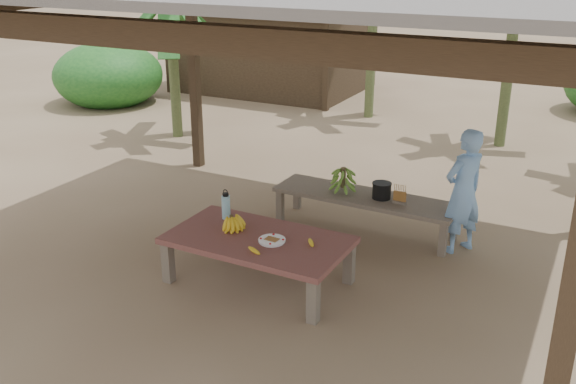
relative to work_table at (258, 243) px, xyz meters
The scene contains 14 objects.
ground 0.69m from the work_table, 78.49° to the left, with size 80.00×80.00×0.00m, color brown.
work_table is the anchor object (origin of this frame).
bench 1.77m from the work_table, 73.85° to the left, with size 2.21×0.65×0.45m.
ripe_banana_bunch 0.38m from the work_table, 169.67° to the left, with size 0.28×0.24×0.17m, color yellow, non-canonical shape.
plate 0.20m from the work_table, 10.57° to the right, with size 0.27×0.27×0.04m.
loose_banana_front 0.35m from the work_table, 66.42° to the right, with size 0.04×0.16×0.04m, color yellow.
loose_banana_side 0.56m from the work_table, ahead, with size 0.04×0.15×0.04m, color yellow.
water_flask 0.64m from the work_table, 153.89° to the left, with size 0.09×0.09×0.33m.
green_banana_stalk 1.73m from the work_table, 83.16° to the left, with size 0.28×0.28×0.32m, color #598C2D, non-canonical shape.
cooking_pot 1.84m from the work_table, 67.74° to the left, with size 0.22×0.22×0.19m, color black.
skewer_rack 1.89m from the work_table, 60.24° to the left, with size 0.18×0.08×0.24m, color #A57F47, non-canonical shape.
woman 2.36m from the work_table, 45.73° to the left, with size 0.52×0.34×1.42m, color #75A3DE.
hut 9.62m from the work_table, 117.24° to the left, with size 4.40×3.43×2.85m.
banana_plant_w 5.95m from the work_table, 134.62° to the left, with size 1.80×1.80×2.66m.
Camera 1 is at (2.82, -5.56, 3.22)m, focal length 40.00 mm.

